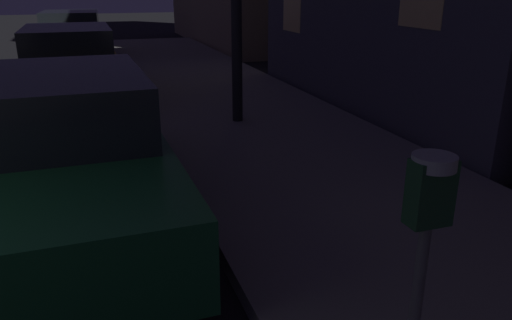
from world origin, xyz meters
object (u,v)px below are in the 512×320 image
car_green (65,151)px  car_yellow_cab (71,64)px  parking_meter (426,225)px  car_black (73,36)px

car_green → car_yellow_cab: 5.54m
car_green → car_yellow_cab: same height
parking_meter → car_green: parking_meter is taller
parking_meter → car_yellow_cab: parking_meter is taller
parking_meter → car_green: bearing=117.2°
parking_meter → car_yellow_cab: bearing=100.6°
parking_meter → car_black: 14.69m
parking_meter → car_yellow_cab: size_ratio=0.30×
car_yellow_cab → car_green: bearing=-90.0°
car_black → parking_meter: bearing=-83.7°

